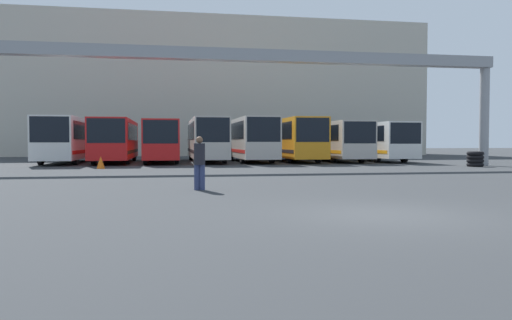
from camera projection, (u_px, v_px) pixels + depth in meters
The scene contains 14 objects.
ground_plane at pixel (386, 215), 10.80m from camera, with size 200.00×200.00×0.00m, color #2D3033.
building_backdrop at pixel (207, 91), 60.07m from camera, with size 50.69×12.00×15.47m.
overhead_gantry at pixel (247, 67), 29.82m from camera, with size 32.16×0.80×7.09m.
bus_slot_0 at pixel (67, 138), 36.74m from camera, with size 2.61×11.22×3.27m.
bus_slot_1 at pixel (116, 138), 37.54m from camera, with size 2.62×11.63×3.18m.
bus_slot_2 at pixel (162, 139), 37.55m from camera, with size 2.49×10.45×3.09m.
bus_slot_3 at pixel (206, 138), 39.14m from camera, with size 2.44×12.49×3.29m.
bus_slot_4 at pixel (250, 137), 39.31m from camera, with size 2.53×11.64×3.35m.
bus_slot_5 at pixel (293, 137), 39.57m from camera, with size 2.59×10.95×3.33m.
bus_slot_6 at pixel (334, 139), 40.34m from camera, with size 2.59×11.31×3.10m.
bus_slot_7 at pixel (374, 140), 40.82m from camera, with size 2.57×11.08×3.04m.
pedestrian_far_center at pixel (199, 162), 16.31m from camera, with size 0.37×0.37×1.76m.
traffic_cone at pixel (101, 162), 29.22m from camera, with size 0.49×0.49×0.73m.
tire_stack at pixel (475, 159), 31.61m from camera, with size 1.04×1.04×0.96m.
Camera 1 is at (-4.64, -10.10, 1.59)m, focal length 35.00 mm.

